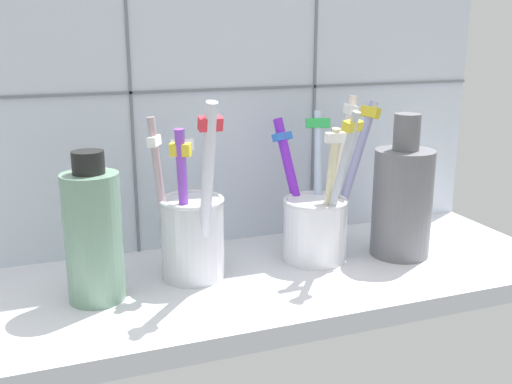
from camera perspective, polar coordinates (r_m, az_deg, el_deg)
name	(u,v)px	position (r cm, az deg, el deg)	size (l,w,h in cm)	color
counter_slab	(263,283)	(62.07, 0.64, -8.64)	(64.00, 22.00, 2.00)	silver
tile_wall_back	(224,63)	(68.19, -3.04, 12.16)	(64.00, 2.20, 45.00)	silver
toothbrush_cup_left	(192,230)	(59.52, -6.11, -3.63)	(7.44, 10.94, 18.30)	silver
toothbrush_cup_right	(317,218)	(64.50, 5.85, -2.44)	(11.26, 12.01, 17.53)	white
ceramic_vase	(404,200)	(66.64, 13.86, -0.71)	(6.40, 6.40, 15.59)	slate
soap_bottle	(94,235)	(55.91, -15.18, -3.92)	(5.18, 5.18, 13.91)	gray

